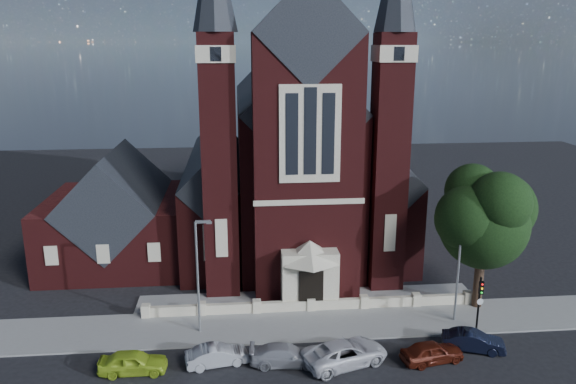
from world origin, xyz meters
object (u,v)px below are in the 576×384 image
object	(u,v)px
street_tree	(487,220)
car_lime_van	(133,362)
street_lamp_right	(460,261)
parish_hall	(117,219)
street_lamp_left	(199,270)
car_dark_red	(432,352)
church	(290,159)
car_silver_a	(217,355)
traffic_signal	(480,297)
car_white_suv	(345,353)
car_silver_b	(285,355)
car_navy	(473,341)

from	to	relation	value
street_tree	car_lime_van	xyz separation A→B (m)	(-24.31, -6.16, -6.26)
street_lamp_right	car_lime_van	world-z (taller)	street_lamp_right
parish_hall	street_tree	distance (m)	31.27
street_lamp_left	car_dark_red	size ratio (longest dim) A/B	2.04
church	street_lamp_right	world-z (taller)	church
street_lamp_right	car_silver_a	xyz separation A→B (m)	(-16.78, -4.07, -3.96)
church	car_silver_a	xyz separation A→B (m)	(-6.69, -23.01, -7.55)
street_lamp_left	traffic_signal	xyz separation A→B (m)	(18.91, -1.57, -2.02)
car_lime_van	car_dark_red	size ratio (longest dim) A/B	1.03
traffic_signal	car_silver_a	world-z (taller)	traffic_signal
parish_hall	car_dark_red	size ratio (longest dim) A/B	3.08
car_silver_a	parish_hall	bearing A→B (deg)	15.73
car_silver_a	traffic_signal	bearing A→B (deg)	-93.49
car_white_suv	street_lamp_right	bearing A→B (deg)	-81.36
car_lime_van	car_silver_b	bearing A→B (deg)	-89.32
street_lamp_left	car_navy	size ratio (longest dim) A/B	2.05
street_tree	car_white_suv	world-z (taller)	street_tree
car_lime_van	car_dark_red	world-z (taller)	car_lime_van
parish_hall	car_white_suv	size ratio (longest dim) A/B	2.26
parish_hall	car_lime_van	size ratio (longest dim) A/B	2.99
street_lamp_right	car_dark_red	world-z (taller)	street_lamp_right
street_lamp_left	street_tree	bearing A→B (deg)	4.76
street_tree	car_dark_red	distance (m)	10.95
traffic_signal	church	bearing A→B (deg)	118.20
street_lamp_left	car_navy	xyz separation A→B (m)	(17.63, -3.90, -3.95)
street_lamp_left	car_navy	world-z (taller)	street_lamp_left
traffic_signal	car_silver_a	xyz separation A→B (m)	(-17.69, -2.49, -1.94)
street_tree	traffic_signal	size ratio (longest dim) A/B	2.67
church	traffic_signal	size ratio (longest dim) A/B	8.72
parish_hall	street_lamp_left	world-z (taller)	parish_hall
parish_hall	car_silver_b	bearing A→B (deg)	-53.81
street_lamp_right	car_lime_van	bearing A→B (deg)	-168.45
traffic_signal	car_navy	world-z (taller)	traffic_signal
car_white_suv	car_dark_red	size ratio (longest dim) A/B	1.37
car_white_suv	car_navy	bearing A→B (deg)	-103.79
church	parish_hall	bearing A→B (deg)	-162.84
car_silver_a	car_silver_b	bearing A→B (deg)	-106.11
church	street_lamp_right	bearing A→B (deg)	-61.96
traffic_signal	car_navy	xyz separation A→B (m)	(-1.28, -2.32, -1.93)
car_silver_b	street_lamp_left	bearing A→B (deg)	54.56
street_tree	car_dark_red	xyz separation A→B (m)	(-5.99, -6.67, -6.28)
parish_hall	car_silver_a	xyz separation A→B (m)	(9.31, -18.07, -3.37)
parish_hall	car_silver_b	xyz separation A→B (m)	(13.47, -18.40, -3.38)
church	street_lamp_right	distance (m)	21.76
parish_hall	car_dark_red	distance (m)	29.70
car_dark_red	street_lamp_right	bearing A→B (deg)	-46.06
parish_hall	traffic_signal	xyz separation A→B (m)	(27.00, -15.57, -1.43)
street_tree	car_silver_b	size ratio (longest dim) A/B	2.46
car_silver_a	church	bearing A→B (deg)	-27.74
parish_hall	traffic_signal	world-z (taller)	parish_hall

